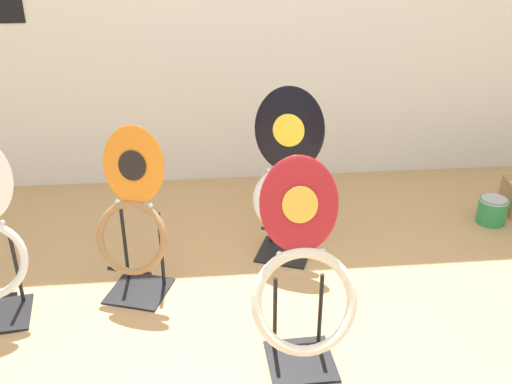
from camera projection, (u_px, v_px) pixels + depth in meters
The scene contains 4 objects.
toilet_seat_display_orange_sun at pixel (133, 222), 2.71m from camera, with size 0.39×0.36×0.85m.
toilet_seat_display_jazz_black at pixel (287, 175), 3.00m from camera, with size 0.40×0.36×0.94m.
toilet_seat_display_crimson_swirl at pixel (303, 281), 2.26m from camera, with size 0.44×0.37×0.87m.
paint_can at pixel (492, 210), 3.48m from camera, with size 0.18×0.18×0.16m.
Camera 1 is at (-0.33, -1.46, 1.70)m, focal length 40.00 mm.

